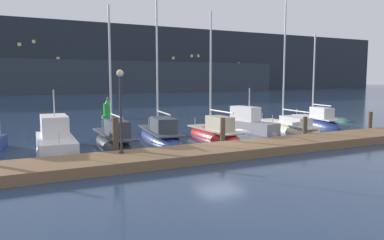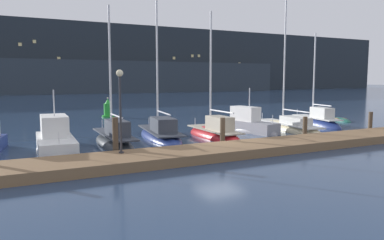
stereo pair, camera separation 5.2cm
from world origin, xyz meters
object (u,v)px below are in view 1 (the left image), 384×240
rowboat_adrift (340,121)px  channel_buoy (108,110)px  sailboat_berth_4 (160,136)px  dock_lamppost (120,97)px  sailboat_berth_8 (316,124)px  motorboat_berth_2 (56,144)px  sailboat_berth_7 (288,128)px  sailboat_berth_5 (214,135)px  motorboat_berth_6 (249,128)px  sailboat_berth_3 (114,143)px

rowboat_adrift → channel_buoy: bearing=144.3°
sailboat_berth_4 → dock_lamppost: bearing=-126.2°
sailboat_berth_8 → rowboat_adrift: sailboat_berth_8 is taller
sailboat_berth_8 → rowboat_adrift: bearing=19.8°
motorboat_berth_2 → sailboat_berth_7: size_ratio=0.55×
motorboat_berth_2 → sailboat_berth_7: bearing=1.9°
channel_buoy → rowboat_adrift: 22.29m
motorboat_berth_2 → rowboat_adrift: 25.19m
sailboat_berth_7 → channel_buoy: bearing=121.8°
motorboat_berth_2 → rowboat_adrift: (24.99, 3.16, -0.32)m
rowboat_adrift → motorboat_berth_2: bearing=-172.8°
sailboat_berth_8 → motorboat_berth_2: bearing=-175.8°
motorboat_berth_2 → channel_buoy: motorboat_berth_2 is taller
sailboat_berth_5 → motorboat_berth_6: (3.53, 1.09, 0.13)m
sailboat_berth_4 → channel_buoy: size_ratio=4.84×
dock_lamppost → sailboat_berth_5: bearing=30.8°
sailboat_berth_8 → channel_buoy: 19.92m
sailboat_berth_7 → sailboat_berth_8: size_ratio=1.31×
motorboat_berth_6 → sailboat_berth_8: (7.01, 0.48, -0.14)m
sailboat_berth_5 → motorboat_berth_6: sailboat_berth_5 is taller
sailboat_berth_5 → channel_buoy: 16.51m
motorboat_berth_6 → sailboat_berth_7: sailboat_berth_7 is taller
motorboat_berth_6 → sailboat_berth_8: 7.03m
sailboat_berth_4 → motorboat_berth_6: sailboat_berth_4 is taller
sailboat_berth_4 → sailboat_berth_7: sailboat_berth_7 is taller
motorboat_berth_2 → rowboat_adrift: motorboat_berth_2 is taller
sailboat_berth_4 → rowboat_adrift: bearing=6.0°
sailboat_berth_4 → sailboat_berth_7: 10.05m
sailboat_berth_5 → sailboat_berth_8: sailboat_berth_5 is taller
sailboat_berth_5 → sailboat_berth_7: size_ratio=0.82×
sailboat_berth_3 → channel_buoy: (3.75, 16.35, 0.55)m
motorboat_berth_6 → dock_lamppost: size_ratio=1.38×
rowboat_adrift → sailboat_berth_4: bearing=-174.0°
motorboat_berth_2 → sailboat_berth_5: bearing=-0.5°
sailboat_berth_4 → rowboat_adrift: (18.44, 1.94, -0.16)m
motorboat_berth_6 → channel_buoy: size_ratio=2.64×
sailboat_berth_4 → dock_lamppost: sailboat_berth_4 is taller
motorboat_berth_6 → channel_buoy: 16.48m
motorboat_berth_6 → rowboat_adrift: size_ratio=1.58×
sailboat_berth_4 → sailboat_berth_5: 3.53m
rowboat_adrift → motorboat_berth_6: bearing=-169.5°
dock_lamppost → sailboat_berth_8: bearing=18.5°
sailboat_berth_5 → channel_buoy: (-2.92, 16.24, 0.58)m
motorboat_berth_6 → motorboat_berth_2: bearing=-175.7°
sailboat_berth_3 → sailboat_berth_4: 3.67m
motorboat_berth_6 → sailboat_berth_5: bearing=-162.9°
motorboat_berth_2 → sailboat_berth_3: sailboat_berth_3 is taller
motorboat_berth_2 → sailboat_berth_3: bearing=-3.5°
motorboat_berth_6 → sailboat_berth_7: size_ratio=0.48×
sailboat_berth_3 → sailboat_berth_8: 17.30m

